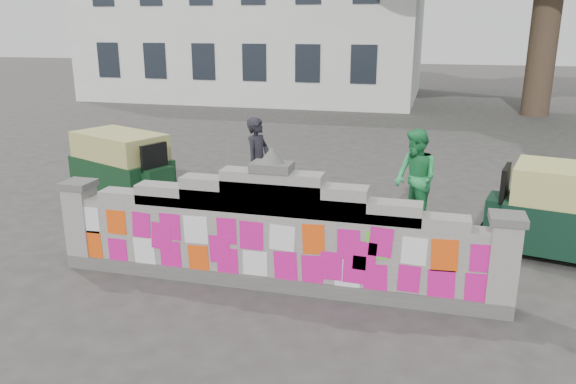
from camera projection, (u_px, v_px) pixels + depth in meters
name	position (u px, v px, depth m)	size (l,w,h in m)	color
ground	(273.00, 285.00, 7.99)	(100.00, 100.00, 0.00)	#383533
parapet_wall	(272.00, 236.00, 7.77)	(6.48, 0.44, 2.01)	#4C4C49
building	(262.00, 16.00, 28.93)	(16.00, 10.00, 8.90)	silver
cyclist_bike	(258.00, 193.00, 10.65)	(0.66, 1.90, 1.00)	black
cyclist_rider	(258.00, 175.00, 10.55)	(0.62, 0.41, 1.69)	black
pedestrian	(415.00, 179.00, 10.14)	(0.87, 0.68, 1.79)	green
rickshaw_left	(123.00, 164.00, 11.93)	(2.58, 1.91, 1.39)	#10321A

